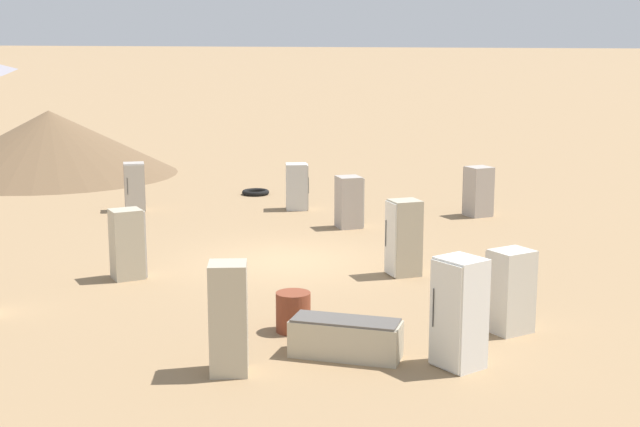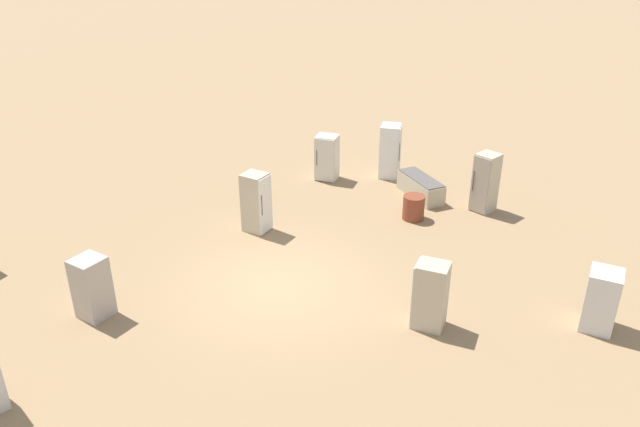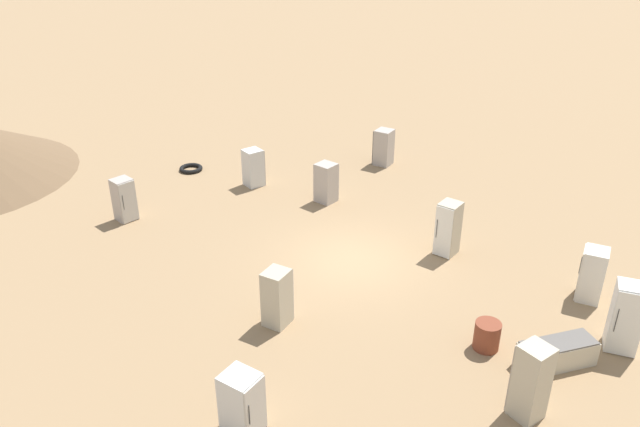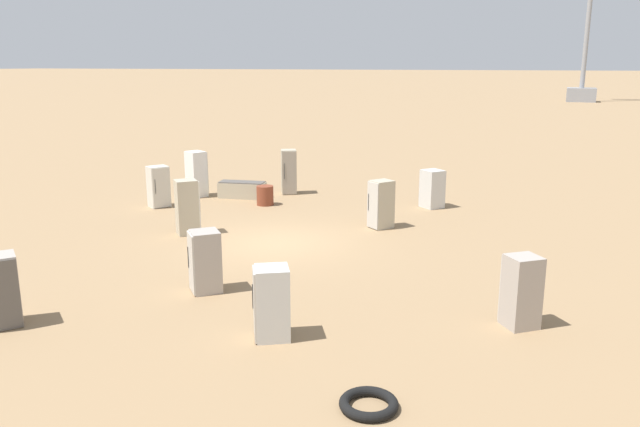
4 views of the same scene
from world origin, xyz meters
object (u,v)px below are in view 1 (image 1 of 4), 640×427
(discarded_fridge_3, at_px, (346,338))
(discarded_fridge_9, at_px, (459,313))
(discarded_fridge_8, at_px, (404,238))
(discarded_fridge_10, at_px, (128,244))
(discarded_fridge_2, at_px, (478,191))
(rusty_barrel, at_px, (293,312))
(discarded_fridge_4, at_px, (349,202))
(discarded_fridge_7, at_px, (135,187))
(discarded_fridge_6, at_px, (229,318))
(discarded_fridge_1, at_px, (510,291))
(scrap_tire, at_px, (256,192))
(discarded_fridge_0, at_px, (297,187))

(discarded_fridge_3, height_order, discarded_fridge_9, discarded_fridge_9)
(discarded_fridge_8, xyz_separation_m, discarded_fridge_10, (-5.64, -2.96, -0.08))
(discarded_fridge_2, bearing_deg, rusty_barrel, -141.60)
(discarded_fridge_8, bearing_deg, rusty_barrel, 129.67)
(discarded_fridge_2, bearing_deg, discarded_fridge_8, -138.44)
(discarded_fridge_4, relative_size, discarded_fridge_10, 0.93)
(discarded_fridge_4, distance_m, discarded_fridge_7, 7.28)
(discarded_fridge_4, xyz_separation_m, discarded_fridge_10, (-2.38, -7.33, 0.05))
(discarded_fridge_6, distance_m, discarded_fridge_7, 14.82)
(discarded_fridge_1, height_order, discarded_fridge_10, discarded_fridge_10)
(scrap_tire, bearing_deg, discarded_fridge_9, -49.52)
(discarded_fridge_0, distance_m, discarded_fridge_7, 5.21)
(discarded_fridge_7, xyz_separation_m, rusty_barrel, (10.04, -8.57, -0.39))
(discarded_fridge_3, height_order, scrap_tire, discarded_fridge_3)
(rusty_barrel, bearing_deg, discarded_fridge_3, -30.44)
(discarded_fridge_0, distance_m, discarded_fridge_6, 14.34)
(discarded_fridge_3, height_order, rusty_barrel, rusty_barrel)
(discarded_fridge_0, xyz_separation_m, discarded_fridge_7, (-4.63, -2.38, 0.03))
(discarded_fridge_7, distance_m, discarded_fridge_8, 11.20)
(discarded_fridge_6, height_order, discarded_fridge_8, discarded_fridge_6)
(discarded_fridge_0, relative_size, rusty_barrel, 1.97)
(discarded_fridge_2, relative_size, discarded_fridge_8, 0.87)
(discarded_fridge_9, xyz_separation_m, scrap_tire, (-11.34, 13.28, -0.86))
(discarded_fridge_6, bearing_deg, discarded_fridge_10, 113.21)
(discarded_fridge_3, height_order, discarded_fridge_4, discarded_fridge_4)
(discarded_fridge_7, bearing_deg, discarded_fridge_8, 121.63)
(discarded_fridge_8, bearing_deg, discarded_fridge_2, -42.07)
(discarded_fridge_0, height_order, discarded_fridge_2, discarded_fridge_2)
(discarded_fridge_6, height_order, discarded_fridge_7, discarded_fridge_6)
(discarded_fridge_4, xyz_separation_m, discarded_fridge_7, (-7.26, -0.53, 0.02))
(discarded_fridge_1, distance_m, discarded_fridge_4, 9.81)
(discarded_fridge_4, bearing_deg, discarded_fridge_2, 95.98)
(discarded_fridge_6, bearing_deg, discarded_fridge_3, 17.41)
(discarded_fridge_2, relative_size, discarded_fridge_3, 0.77)
(discarded_fridge_4, relative_size, rusty_barrel, 2.00)
(discarded_fridge_1, distance_m, discarded_fridge_9, 2.23)
(discarded_fridge_8, bearing_deg, discarded_fridge_1, -177.67)
(discarded_fridge_4, bearing_deg, discarded_fridge_0, -167.39)
(discarded_fridge_10, bearing_deg, discarded_fridge_1, 37.08)
(discarded_fridge_6, distance_m, discarded_fridge_8, 7.08)
(discarded_fridge_10, distance_m, scrap_tire, 11.43)
(discarded_fridge_2, relative_size, discarded_fridge_4, 1.02)
(discarded_fridge_1, xyz_separation_m, scrap_tire, (-11.68, 11.09, -0.71))
(discarded_fridge_3, height_order, discarded_fridge_8, discarded_fridge_8)
(discarded_fridge_1, bearing_deg, discarded_fridge_6, 171.44)
(discarded_fridge_0, xyz_separation_m, rusty_barrel, (5.41, -10.95, -0.37))
(discarded_fridge_7, relative_size, rusty_barrel, 2.05)
(scrap_tire, bearing_deg, discarded_fridge_4, -35.46)
(discarded_fridge_9, bearing_deg, discarded_fridge_10, 13.33)
(discarded_fridge_1, xyz_separation_m, discarded_fridge_10, (-8.84, 0.04, 0.02))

